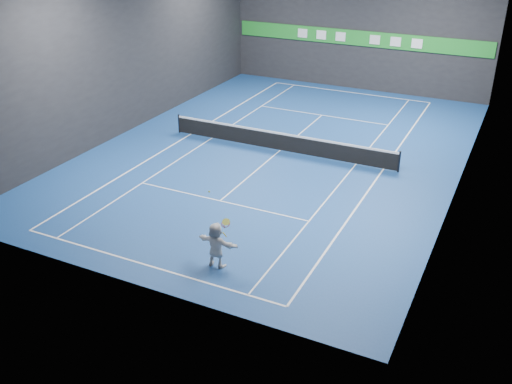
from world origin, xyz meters
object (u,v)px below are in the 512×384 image
at_px(tennis_ball, 209,192).
at_px(tennis_racket, 226,225).
at_px(tennis_net, 280,141).
at_px(player, 216,245).

height_order(tennis_ball, tennis_racket, tennis_ball).
bearing_deg(tennis_net, tennis_ball, -78.79).
distance_m(player, tennis_ball, 2.03).
relative_size(tennis_ball, tennis_net, 0.01).
height_order(player, tennis_net, player).
distance_m(player, tennis_racket, 0.96).
relative_size(tennis_net, tennis_racket, 16.93).
bearing_deg(tennis_ball, player, -3.41).
distance_m(tennis_net, tennis_racket, 11.18).
relative_size(player, tennis_racket, 2.31).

